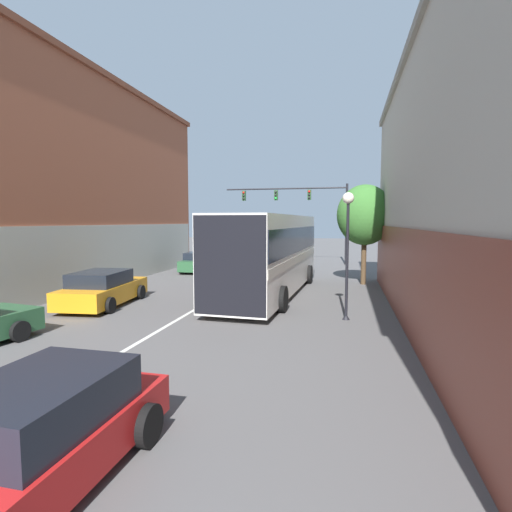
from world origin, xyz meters
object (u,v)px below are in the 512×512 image
object	(u,v)px
parked_car_left_near	(103,289)
street_tree_near	(365,215)
street_lamp	(348,236)
traffic_signal_gantry	(304,204)
hatchback_foreground	(31,441)
parked_car_left_mid	(200,262)
bus	(270,250)

from	to	relation	value
parked_car_left_near	street_tree_near	size ratio (longest dim) A/B	0.88
parked_car_left_near	street_lamp	bearing A→B (deg)	-97.25
street_lamp	parked_car_left_near	bearing A→B (deg)	178.54
traffic_signal_gantry	street_lamp	size ratio (longest dim) A/B	2.24
traffic_signal_gantry	street_lamp	xyz separation A→B (m)	(3.38, -17.98, -1.85)
street_tree_near	hatchback_foreground	bearing A→B (deg)	-104.72
street_tree_near	parked_car_left_mid	bearing A→B (deg)	162.91
parked_car_left_mid	traffic_signal_gantry	size ratio (longest dim) A/B	0.42
traffic_signal_gantry	hatchback_foreground	bearing A→B (deg)	-90.95
hatchback_foreground	parked_car_left_near	size ratio (longest dim) A/B	0.93
parked_car_left_mid	traffic_signal_gantry	distance (m)	9.97
bus	street_lamp	size ratio (longest dim) A/B	2.69
bus	street_tree_near	world-z (taller)	street_tree_near
hatchback_foreground	traffic_signal_gantry	size ratio (longest dim) A/B	0.45
parked_car_left_mid	street_lamp	size ratio (longest dim) A/B	0.94
bus	parked_car_left_mid	distance (m)	9.55
traffic_signal_gantry	street_lamp	distance (m)	18.39
bus	parked_car_left_near	size ratio (longest dim) A/B	2.51
parked_car_left_mid	traffic_signal_gantry	bearing A→B (deg)	-43.91
parked_car_left_mid	street_lamp	distance (m)	15.09
street_lamp	street_tree_near	world-z (taller)	street_tree_near
hatchback_foreground	traffic_signal_gantry	bearing A→B (deg)	-0.14
hatchback_foreground	street_lamp	xyz separation A→B (m)	(3.84, 9.90, 2.24)
hatchback_foreground	parked_car_left_mid	size ratio (longest dim) A/B	1.06
hatchback_foreground	parked_car_left_near	world-z (taller)	hatchback_foreground
bus	street_lamp	distance (m)	5.54
bus	traffic_signal_gantry	distance (m)	14.01
parked_car_left_mid	street_tree_near	distance (m)	11.44
bus	parked_car_left_near	distance (m)	7.45
bus	street_tree_near	distance (m)	6.09
parked_car_left_near	parked_car_left_mid	distance (m)	11.15
parked_car_left_mid	street_tree_near	world-z (taller)	street_tree_near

